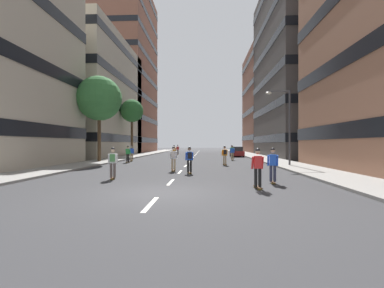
{
  "coord_description": "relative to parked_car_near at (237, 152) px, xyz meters",
  "views": [
    {
      "loc": [
        1.8,
        -10.63,
        1.98
      ],
      "look_at": [
        0.0,
        24.17,
        1.94
      ],
      "focal_mm": 24.95,
      "sensor_mm": 36.0,
      "label": 1
    }
  ],
  "objects": [
    {
      "name": "skater_2",
      "position": [
        -7.02,
        -21.97,
        0.32
      ],
      "size": [
        0.53,
        0.9,
        1.78
      ],
      "color": "brown",
      "rests_on": "ground_plane"
    },
    {
      "name": "skater_11",
      "position": [
        -1.1,
        -3.48,
        0.29
      ],
      "size": [
        0.57,
        0.92,
        1.78
      ],
      "color": "brown",
      "rests_on": "ground_plane"
    },
    {
      "name": "skater_9",
      "position": [
        -2.44,
        -29.09,
        0.29
      ],
      "size": [
        0.55,
        0.91,
        1.78
      ],
      "color": "brown",
      "rests_on": "ground_plane"
    },
    {
      "name": "skater_1",
      "position": [
        -9.88,
        -26.36,
        0.32
      ],
      "size": [
        0.57,
        0.92,
        1.78
      ],
      "color": "brown",
      "rests_on": "ground_plane"
    },
    {
      "name": "skater_7",
      "position": [
        -2.98,
        -16.37,
        0.32
      ],
      "size": [
        0.56,
        0.92,
        1.78
      ],
      "color": "brown",
      "rests_on": "ground_plane"
    },
    {
      "name": "building_right_far",
      "position": [
        11.44,
        19.05,
        10.4
      ],
      "size": [
        13.93,
        16.39,
        22.01
      ],
      "color": "brown",
      "rests_on": "ground_plane"
    },
    {
      "name": "sidewalk_left",
      "position": [
        -15.9,
        1.83,
        -0.63
      ],
      "size": [
        3.34,
        78.46,
        0.14
      ],
      "primitive_type": "cube",
      "color": "gray",
      "rests_on": "ground_plane"
    },
    {
      "name": "parked_car_near",
      "position": [
        0.0,
        0.0,
        0.0
      ],
      "size": [
        1.82,
        4.4,
        1.52
      ],
      "color": "maroon",
      "rests_on": "ground_plane"
    },
    {
      "name": "building_left_mid",
      "position": [
        -24.48,
        0.86,
        8.68
      ],
      "size": [
        13.93,
        21.98,
        18.57
      ],
      "color": "#BCB29E",
      "rests_on": "ground_plane"
    },
    {
      "name": "building_right_mid",
      "position": [
        11.44,
        0.86,
        12.95
      ],
      "size": [
        13.93,
        20.81,
        27.13
      ],
      "color": "#4C4744",
      "rests_on": "ground_plane"
    },
    {
      "name": "street_tree_mid",
      "position": [
        -15.9,
        -1.07,
        6.19
      ],
      "size": [
        3.42,
        3.42,
        8.53
      ],
      "color": "#4C3823",
      "rests_on": "sidewalk_left"
    },
    {
      "name": "sidewalk_right",
      "position": [
        2.87,
        1.83,
        -0.63
      ],
      "size": [
        3.34,
        78.46,
        0.14
      ],
      "primitive_type": "cube",
      "color": "gray",
      "rests_on": "ground_plane"
    },
    {
      "name": "skater_6",
      "position": [
        -13.08,
        -11.28,
        0.29
      ],
      "size": [
        0.56,
        0.92,
        1.78
      ],
      "color": "brown",
      "rests_on": "ground_plane"
    },
    {
      "name": "streetlamp_right",
      "position": [
        2.17,
        -17.44,
        3.44
      ],
      "size": [
        2.13,
        0.3,
        6.5
      ],
      "color": "#3F3F44",
      "rests_on": "sidewalk_right"
    },
    {
      "name": "lane_markings",
      "position": [
        -6.52,
        0.23,
        -0.7
      ],
      "size": [
        0.16,
        67.2,
        0.01
      ],
      "color": "silver",
      "rests_on": "ground_plane"
    },
    {
      "name": "skater_3",
      "position": [
        -9.87,
        7.79,
        0.29
      ],
      "size": [
        0.53,
        0.9,
        1.78
      ],
      "color": "brown",
      "rests_on": "ground_plane"
    },
    {
      "name": "ground_plane",
      "position": [
        -6.52,
        -1.74,
        -0.7
      ],
      "size": [
        171.19,
        171.19,
        0.0
      ],
      "primitive_type": "plane",
      "color": "#333335"
    },
    {
      "name": "building_left_far",
      "position": [
        -24.48,
        19.05,
        17.8
      ],
      "size": [
        13.93,
        20.6,
        36.81
      ],
      "color": "brown",
      "rests_on": "ground_plane"
    },
    {
      "name": "street_tree_near",
      "position": [
        -15.9,
        -13.47,
        6.01
      ],
      "size": [
        4.65,
        4.65,
        8.92
      ],
      "color": "#4C3823",
      "rests_on": "sidewalk_left"
    },
    {
      "name": "skater_5",
      "position": [
        -1.54,
        -8.82,
        0.29
      ],
      "size": [
        0.54,
        0.91,
        1.78
      ],
      "color": "brown",
      "rests_on": "ground_plane"
    },
    {
      "name": "skater_0",
      "position": [
        -12.83,
        -13.54,
        0.29
      ],
      "size": [
        0.56,
        0.92,
        1.78
      ],
      "color": "brown",
      "rests_on": "ground_plane"
    },
    {
      "name": "skater_10",
      "position": [
        -9.41,
        -1.7,
        0.29
      ],
      "size": [
        0.56,
        0.92,
        1.78
      ],
      "color": "brown",
      "rests_on": "ground_plane"
    },
    {
      "name": "skater_8",
      "position": [
        -1.38,
        -27.44,
        0.29
      ],
      "size": [
        0.56,
        0.92,
        1.78
      ],
      "color": "brown",
      "rests_on": "ground_plane"
    },
    {
      "name": "skater_4",
      "position": [
        -5.8,
        -23.27,
        0.32
      ],
      "size": [
        0.57,
        0.92,
        1.78
      ],
      "color": "brown",
      "rests_on": "ground_plane"
    }
  ]
}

